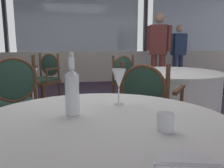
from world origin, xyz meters
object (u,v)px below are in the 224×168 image
Objects in this scene: dining_chair_2_0 at (13,96)px; dining_chair_2_1 at (45,75)px; water_tumbler at (165,122)px; dining_chair_1_2 at (127,78)px; side_plate at (188,167)px; diner_person_1 at (178,51)px; wine_glass at (118,79)px; water_bottle at (72,90)px; diner_person_0 at (159,48)px; dining_chair_1_0 at (148,104)px.

dining_chair_2_0 is 1.67m from dining_chair_2_1.
water_tumbler is 0.08× the size of dining_chair_2_0.
dining_chair_2_1 reaches higher than dining_chair_1_2.
side_plate is 0.22× the size of dining_chair_2_1.
side_plate is at bearing 143.73° from diner_person_1.
dining_chair_2_1 is at bearing 102.50° from side_plate.
water_tumbler is at bearing -75.46° from wine_glass.
wine_glass is at bearing 104.54° from water_tumbler.
water_tumbler is (0.38, -0.29, -0.09)m from water_bottle.
dining_chair_1_2 is at bearing -12.55° from diner_person_0.
dining_chair_2_1 is (-0.77, 3.47, -0.20)m from side_plate.
dining_chair_1_2 is at bearing 74.31° from wine_glass.
dining_chair_1_2 is 1.49m from diner_person_0.
wine_glass is at bearing 26.59° from water_bottle.
side_plate is at bearing -156.22° from dining_chair_1_0.
water_tumbler is at bearing 142.87° from diner_person_1.
side_plate is 4.38m from diner_person_0.
dining_chair_1_2 is 0.97× the size of dining_chair_2_1.
diner_person_0 is at bearing 64.44° from wine_glass.
dining_chair_2_0 is (-1.52, -1.23, 0.05)m from dining_chair_1_2.
diner_person_1 is (0.98, 1.02, -0.10)m from diner_person_0.
wine_glass is at bearing -166.46° from dining_chair_2_0.
side_plate is 3.56m from dining_chair_2_1.
water_tumbler is 3.30m from dining_chair_2_1.
water_bottle is 0.33× the size of dining_chair_2_0.
dining_chair_1_0 is at bearing 75.41° from side_plate.
diner_person_1 is (2.20, 3.81, 0.33)m from dining_chair_1_0.
water_bottle reaches higher than dining_chair_2_1.
dining_chair_1_2 is 1.96m from dining_chair_2_0.
dining_chair_2_1 is (-0.71, 2.76, -0.35)m from wine_glass.
side_plate is at bearing -177.74° from dining_chair_2_0.
water_tumbler is 5.43m from diner_person_1.
dining_chair_2_1 is 2.45m from diner_person_0.
dining_chair_1_2 is 0.91× the size of dining_chair_2_0.
dining_chair_2_0 reaches higher than dining_chair_1_0.
wine_glass reaches higher than dining_chair_1_0.
diner_person_0 is at bearing 140.20° from dining_chair_2_1.
side_plate is 0.62× the size of water_bottle.
dining_chair_2_0 is at bearing 128.19° from wine_glass.
dining_chair_1_0 is at bearing 55.96° from wine_glass.
water_tumbler is at bearing 8.54° from diner_person_0.
diner_person_0 is at bearing 126.33° from diner_person_1.
water_bottle reaches higher than dining_chair_1_0.
diner_person_0 reaches higher than dining_chair_1_2.
dining_chair_2_1 reaches higher than water_tumbler.
dining_chair_2_0 reaches higher than wine_glass.
diner_person_1 is (3.31, 1.64, 0.34)m from dining_chair_2_1.
dining_chair_2_1 is at bearing 98.67° from water_bottle.
side_plate is at bearing -85.42° from wine_glass.
diner_person_0 is (0.96, 1.04, 0.46)m from dining_chair_1_2.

